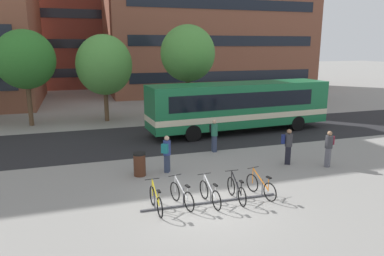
% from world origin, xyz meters
% --- Properties ---
extents(ground, '(200.00, 200.00, 0.00)m').
position_xyz_m(ground, '(0.00, 0.00, 0.00)').
color(ground, gray).
extents(bus_lane_asphalt, '(80.00, 7.20, 0.01)m').
position_xyz_m(bus_lane_asphalt, '(0.00, 9.78, 0.00)').
color(bus_lane_asphalt, '#232326').
rests_on(bus_lane_asphalt, ground).
extents(city_bus, '(12.15, 3.27, 3.20)m').
position_xyz_m(city_bus, '(6.01, 9.79, 1.78)').
color(city_bus, '#196B3D').
rests_on(city_bus, ground).
extents(bike_rack, '(5.08, 0.22, 0.70)m').
position_xyz_m(bike_rack, '(0.27, 0.12, 0.09)').
color(bike_rack, '#47474C').
rests_on(bike_rack, ground).
extents(parked_bicycle_yellow_0, '(0.52, 1.72, 0.99)m').
position_xyz_m(parked_bicycle_yellow_0, '(-1.73, 0.10, 0.38)').
color(parked_bicycle_yellow_0, black).
rests_on(parked_bicycle_yellow_0, ground).
extents(parked_bicycle_white_1, '(0.58, 1.69, 0.99)m').
position_xyz_m(parked_bicycle_white_1, '(-0.78, 0.23, 0.38)').
color(parked_bicycle_white_1, black).
rests_on(parked_bicycle_white_1, ground).
extents(parked_bicycle_white_2, '(0.52, 1.72, 0.99)m').
position_xyz_m(parked_bicycle_white_2, '(0.21, 0.04, 0.38)').
color(parked_bicycle_white_2, black).
rests_on(parked_bicycle_white_2, ground).
extents(parked_bicycle_black_3, '(0.52, 1.72, 0.99)m').
position_xyz_m(parked_bicycle_black_3, '(1.24, 0.05, 0.38)').
color(parked_bicycle_black_3, black).
rests_on(parked_bicycle_black_3, ground).
extents(parked_bicycle_orange_4, '(0.54, 1.70, 0.99)m').
position_xyz_m(parked_bicycle_orange_4, '(2.27, 0.10, 0.38)').
color(parked_bicycle_orange_4, black).
rests_on(parked_bicycle_orange_4, ground).
extents(commuter_black_pack_0, '(0.36, 0.53, 1.75)m').
position_xyz_m(commuter_black_pack_0, '(2.73, 6.07, 1.01)').
color(commuter_black_pack_0, '#2D3851').
rests_on(commuter_black_pack_0, ground).
extents(commuter_maroon_pack_1, '(0.61, 0.54, 1.71)m').
position_xyz_m(commuter_maroon_pack_1, '(6.90, 2.17, 0.99)').
color(commuter_maroon_pack_1, '#565660').
rests_on(commuter_maroon_pack_1, ground).
extents(commuter_teal_pack_2, '(0.55, 0.60, 1.68)m').
position_xyz_m(commuter_teal_pack_2, '(-0.44, 3.72, 0.96)').
color(commuter_teal_pack_2, '#2D3851').
rests_on(commuter_teal_pack_2, ground).
extents(commuter_navy_pack_3, '(0.61, 0.54, 1.72)m').
position_xyz_m(commuter_navy_pack_3, '(5.28, 3.06, 0.99)').
color(commuter_navy_pack_3, black).
rests_on(commuter_navy_pack_3, ground).
extents(trash_bin, '(0.55, 0.55, 1.03)m').
position_xyz_m(trash_bin, '(-1.66, 3.70, 0.52)').
color(trash_bin, '#4C2819').
rests_on(trash_bin, ground).
extents(street_tree_0, '(4.03, 4.03, 7.05)m').
position_xyz_m(street_tree_0, '(4.00, 14.79, 4.95)').
color(street_tree_0, brown).
rests_on(street_tree_0, ground).
extents(street_tree_1, '(3.99, 3.99, 6.62)m').
position_xyz_m(street_tree_1, '(-7.20, 16.08, 4.59)').
color(street_tree_1, brown).
rests_on(street_tree_1, ground).
extents(street_tree_2, '(4.03, 4.03, 6.34)m').
position_xyz_m(street_tree_2, '(-1.98, 16.04, 4.15)').
color(street_tree_2, brown).
rests_on(street_tree_2, ground).
extents(building_centre_block, '(16.25, 11.34, 14.41)m').
position_xyz_m(building_centre_block, '(-1.81, 42.73, 7.20)').
color(building_centre_block, brown).
rests_on(building_centre_block, ground).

